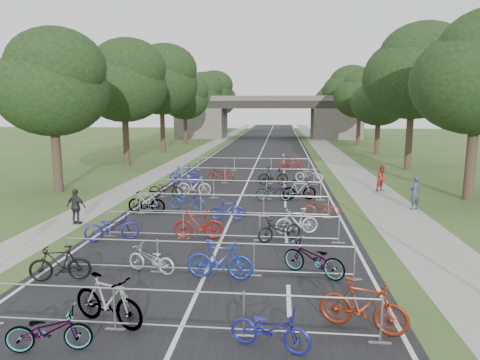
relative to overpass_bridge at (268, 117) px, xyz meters
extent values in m
plane|color=#354D21|center=(0.00, -65.00, -3.53)|extent=(200.00, 200.00, 0.00)
cube|color=black|center=(0.00, -15.00, -3.53)|extent=(11.00, 140.00, 0.01)
cube|color=gray|center=(8.00, -15.00, -3.53)|extent=(3.00, 140.00, 0.01)
cube|color=gray|center=(-7.50, -15.00, -3.53)|extent=(2.00, 140.00, 0.01)
cube|color=silver|center=(0.00, -15.00, -3.53)|extent=(0.12, 140.00, 0.00)
cube|color=#4F4C46|center=(-11.50, 0.00, -1.03)|extent=(8.00, 8.00, 5.00)
cube|color=#4F4C46|center=(11.50, 0.00, -1.03)|extent=(8.00, 8.00, 5.00)
cube|color=black|center=(0.00, 0.00, 2.07)|extent=(30.00, 8.00, 1.20)
cube|color=#4F4C46|center=(0.00, -3.80, 3.07)|extent=(30.00, 0.40, 0.90)
cube|color=#4F4C46|center=(0.00, 3.80, 3.07)|extent=(30.00, 0.40, 0.90)
cylinder|color=#33261C|center=(-11.50, -49.00, -1.43)|extent=(0.56, 0.56, 4.20)
ellipsoid|color=black|center=(-11.50, -49.00, 2.68)|extent=(6.72, 6.72, 5.51)
sphere|color=black|center=(-10.90, -49.50, 4.03)|extent=(5.38, 5.38, 5.38)
sphere|color=black|center=(-12.00, -48.50, 1.84)|extent=(4.37, 4.37, 4.37)
cylinder|color=#33261C|center=(13.00, -49.00, -1.29)|extent=(0.56, 0.56, 4.48)
ellipsoid|color=black|center=(13.00, -49.00, 3.10)|extent=(7.17, 7.17, 5.88)
sphere|color=black|center=(12.50, -48.50, 2.20)|extent=(4.66, 4.66, 4.66)
cylinder|color=#33261C|center=(-11.50, -37.00, -1.17)|extent=(0.56, 0.56, 4.72)
ellipsoid|color=black|center=(-11.50, -37.00, 3.46)|extent=(7.56, 7.56, 6.20)
sphere|color=black|center=(-10.90, -37.50, 4.97)|extent=(6.05, 6.05, 6.05)
sphere|color=black|center=(-12.00, -36.50, 2.51)|extent=(4.91, 4.91, 4.91)
cylinder|color=#33261C|center=(13.00, -37.00, -0.98)|extent=(0.56, 0.56, 5.11)
ellipsoid|color=black|center=(13.00, -37.00, 4.03)|extent=(8.18, 8.18, 6.70)
sphere|color=black|center=(13.60, -37.50, 5.66)|extent=(6.54, 6.54, 6.54)
sphere|color=black|center=(12.50, -36.50, 3.01)|extent=(5.31, 5.31, 5.31)
cylinder|color=#33261C|center=(-11.50, -25.00, -0.91)|extent=(0.56, 0.56, 5.25)
ellipsoid|color=black|center=(-11.50, -25.00, 4.24)|extent=(8.40, 8.40, 6.89)
sphere|color=black|center=(-10.90, -25.50, 5.92)|extent=(6.72, 6.72, 6.72)
sphere|color=black|center=(-12.00, -24.50, 3.19)|extent=(5.46, 5.46, 5.46)
cylinder|color=#33261C|center=(13.00, -25.00, -1.61)|extent=(0.56, 0.56, 3.85)
ellipsoid|color=black|center=(13.00, -25.00, 2.16)|extent=(6.16, 6.16, 5.05)
sphere|color=black|center=(13.60, -25.50, 3.40)|extent=(4.93, 4.93, 4.93)
sphere|color=black|center=(12.50, -24.50, 1.39)|extent=(4.00, 4.00, 4.00)
cylinder|color=#33261C|center=(-11.50, -13.00, -1.43)|extent=(0.56, 0.56, 4.20)
ellipsoid|color=black|center=(-11.50, -13.00, 2.68)|extent=(6.72, 6.72, 5.51)
sphere|color=black|center=(-10.90, -13.50, 4.03)|extent=(5.38, 5.38, 5.38)
sphere|color=black|center=(-12.00, -12.50, 1.84)|extent=(4.37, 4.37, 4.37)
cylinder|color=#33261C|center=(13.00, -13.00, -1.29)|extent=(0.56, 0.56, 4.48)
ellipsoid|color=black|center=(13.00, -13.00, 3.10)|extent=(7.17, 7.17, 5.88)
sphere|color=black|center=(13.60, -13.50, 4.53)|extent=(5.73, 5.73, 5.73)
sphere|color=black|center=(12.50, -12.50, 2.20)|extent=(4.66, 4.66, 4.66)
cylinder|color=#33261C|center=(-11.50, -1.00, -1.17)|extent=(0.56, 0.56, 4.72)
ellipsoid|color=black|center=(-11.50, -1.00, 3.46)|extent=(7.56, 7.56, 6.20)
sphere|color=black|center=(-10.90, -1.50, 4.97)|extent=(6.05, 6.05, 6.05)
sphere|color=black|center=(-12.00, -0.50, 2.51)|extent=(4.91, 4.91, 4.91)
cylinder|color=#33261C|center=(13.00, -1.00, -0.98)|extent=(0.56, 0.56, 5.11)
ellipsoid|color=black|center=(13.00, -1.00, 4.03)|extent=(8.18, 8.18, 6.70)
sphere|color=black|center=(13.60, -1.50, 5.66)|extent=(6.54, 6.54, 6.54)
sphere|color=black|center=(12.50, -0.50, 3.01)|extent=(5.31, 5.31, 5.31)
cylinder|color=#33261C|center=(-11.50, 11.00, -0.91)|extent=(0.56, 0.56, 5.25)
ellipsoid|color=black|center=(-11.50, 11.00, 4.24)|extent=(8.40, 8.40, 6.89)
sphere|color=black|center=(-10.90, 10.50, 5.92)|extent=(6.72, 6.72, 6.72)
sphere|color=black|center=(-12.00, 11.50, 3.19)|extent=(5.46, 5.46, 5.46)
cylinder|color=#33261C|center=(13.00, 11.00, -1.61)|extent=(0.56, 0.56, 3.85)
ellipsoid|color=black|center=(13.00, 11.00, 2.16)|extent=(6.16, 6.16, 5.05)
sphere|color=black|center=(13.60, 10.50, 3.40)|extent=(4.93, 4.93, 4.93)
sphere|color=black|center=(12.50, 11.50, 1.39)|extent=(4.00, 4.00, 4.00)
cylinder|color=#33261C|center=(-11.50, 23.00, -1.43)|extent=(0.56, 0.56, 4.20)
ellipsoid|color=black|center=(-11.50, 23.00, 2.68)|extent=(6.72, 6.72, 5.51)
sphere|color=black|center=(-10.90, 22.50, 4.03)|extent=(5.38, 5.38, 5.38)
sphere|color=black|center=(-12.00, 23.50, 1.84)|extent=(4.37, 4.37, 4.37)
cylinder|color=#33261C|center=(13.00, 23.00, -1.29)|extent=(0.56, 0.56, 4.48)
ellipsoid|color=black|center=(13.00, 23.00, 3.10)|extent=(7.17, 7.17, 5.88)
sphere|color=black|center=(13.60, 22.50, 4.53)|extent=(5.73, 5.73, 5.73)
sphere|color=black|center=(12.50, 23.50, 2.20)|extent=(4.66, 4.66, 4.66)
cylinder|color=#A6A9AE|center=(0.00, -65.00, -2.48)|extent=(9.20, 0.04, 0.04)
cylinder|color=#A6A9AE|center=(0.00, -65.00, -3.35)|extent=(9.20, 0.04, 0.04)
cylinder|color=#A6A9AE|center=(-1.53, -65.00, -2.98)|extent=(0.05, 0.05, 1.10)
cube|color=#A6A9AE|center=(-1.53, -65.00, -3.52)|extent=(0.50, 0.08, 0.03)
cylinder|color=#A6A9AE|center=(1.53, -65.00, -2.98)|extent=(0.05, 0.05, 1.10)
cube|color=#A6A9AE|center=(1.53, -65.00, -3.52)|extent=(0.50, 0.08, 0.03)
cylinder|color=#A6A9AE|center=(4.60, -65.00, -2.98)|extent=(0.05, 0.05, 1.10)
cube|color=#A6A9AE|center=(4.60, -65.00, -3.52)|extent=(0.50, 0.08, 0.03)
cylinder|color=#A6A9AE|center=(0.00, -61.40, -2.48)|extent=(9.20, 0.04, 0.04)
cylinder|color=#A6A9AE|center=(0.00, -61.40, -3.35)|extent=(9.20, 0.04, 0.04)
cylinder|color=#A6A9AE|center=(-4.60, -61.40, -2.98)|extent=(0.05, 0.05, 1.10)
cube|color=#A6A9AE|center=(-4.60, -61.40, -3.52)|extent=(0.50, 0.08, 0.03)
cylinder|color=#A6A9AE|center=(-1.53, -61.40, -2.98)|extent=(0.05, 0.05, 1.10)
cube|color=#A6A9AE|center=(-1.53, -61.40, -3.52)|extent=(0.50, 0.08, 0.03)
cylinder|color=#A6A9AE|center=(1.53, -61.40, -2.98)|extent=(0.05, 0.05, 1.10)
cube|color=#A6A9AE|center=(1.53, -61.40, -3.52)|extent=(0.50, 0.08, 0.03)
cylinder|color=#A6A9AE|center=(4.60, -61.40, -2.98)|extent=(0.05, 0.05, 1.10)
cube|color=#A6A9AE|center=(4.60, -61.40, -3.52)|extent=(0.50, 0.08, 0.03)
cylinder|color=#A6A9AE|center=(0.00, -57.80, -2.48)|extent=(9.20, 0.04, 0.04)
cylinder|color=#A6A9AE|center=(0.00, -57.80, -3.35)|extent=(9.20, 0.04, 0.04)
cylinder|color=#A6A9AE|center=(-4.60, -57.80, -2.98)|extent=(0.05, 0.05, 1.10)
cube|color=#A6A9AE|center=(-4.60, -57.80, -3.52)|extent=(0.50, 0.08, 0.03)
cylinder|color=#A6A9AE|center=(-1.53, -57.80, -2.98)|extent=(0.05, 0.05, 1.10)
cube|color=#A6A9AE|center=(-1.53, -57.80, -3.52)|extent=(0.50, 0.08, 0.03)
cylinder|color=#A6A9AE|center=(1.53, -57.80, -2.98)|extent=(0.05, 0.05, 1.10)
cube|color=#A6A9AE|center=(1.53, -57.80, -3.52)|extent=(0.50, 0.08, 0.03)
cylinder|color=#A6A9AE|center=(4.60, -57.80, -2.98)|extent=(0.05, 0.05, 1.10)
cube|color=#A6A9AE|center=(4.60, -57.80, -3.52)|extent=(0.50, 0.08, 0.03)
cylinder|color=#A6A9AE|center=(0.00, -54.00, -2.48)|extent=(9.20, 0.04, 0.04)
cylinder|color=#A6A9AE|center=(0.00, -54.00, -3.35)|extent=(9.20, 0.04, 0.04)
cylinder|color=#A6A9AE|center=(-4.60, -54.00, -2.98)|extent=(0.05, 0.05, 1.10)
cube|color=#A6A9AE|center=(-4.60, -54.00, -3.52)|extent=(0.50, 0.08, 0.03)
cylinder|color=#A6A9AE|center=(-1.53, -54.00, -2.98)|extent=(0.05, 0.05, 1.10)
cube|color=#A6A9AE|center=(-1.53, -54.00, -3.52)|extent=(0.50, 0.08, 0.03)
cylinder|color=#A6A9AE|center=(1.53, -54.00, -2.98)|extent=(0.05, 0.05, 1.10)
cube|color=#A6A9AE|center=(1.53, -54.00, -3.52)|extent=(0.50, 0.08, 0.03)
cylinder|color=#A6A9AE|center=(4.60, -54.00, -2.98)|extent=(0.05, 0.05, 1.10)
cube|color=#A6A9AE|center=(4.60, -54.00, -3.52)|extent=(0.50, 0.08, 0.03)
cylinder|color=#A6A9AE|center=(0.00, -50.00, -2.48)|extent=(9.20, 0.04, 0.04)
cylinder|color=#A6A9AE|center=(0.00, -50.00, -3.35)|extent=(9.20, 0.04, 0.04)
cylinder|color=#A6A9AE|center=(-4.60, -50.00, -2.98)|extent=(0.05, 0.05, 1.10)
cube|color=#A6A9AE|center=(-4.60, -50.00, -3.52)|extent=(0.50, 0.08, 0.03)
cylinder|color=#A6A9AE|center=(-1.53, -50.00, -2.98)|extent=(0.05, 0.05, 1.10)
cube|color=#A6A9AE|center=(-1.53, -50.00, -3.52)|extent=(0.50, 0.08, 0.03)
cylinder|color=#A6A9AE|center=(1.53, -50.00, -2.98)|extent=(0.05, 0.05, 1.10)
cube|color=#A6A9AE|center=(1.53, -50.00, -3.52)|extent=(0.50, 0.08, 0.03)
cylinder|color=#A6A9AE|center=(4.60, -50.00, -2.98)|extent=(0.05, 0.05, 1.10)
cube|color=#A6A9AE|center=(4.60, -50.00, -3.52)|extent=(0.50, 0.08, 0.03)
cylinder|color=#A6A9AE|center=(0.00, -45.00, -2.48)|extent=(9.20, 0.04, 0.04)
cylinder|color=#A6A9AE|center=(0.00, -45.00, -3.35)|extent=(9.20, 0.04, 0.04)
cylinder|color=#A6A9AE|center=(-4.60, -45.00, -2.98)|extent=(0.05, 0.05, 1.10)
cube|color=#A6A9AE|center=(-4.60, -45.00, -3.52)|extent=(0.50, 0.08, 0.03)
cylinder|color=#A6A9AE|center=(-1.53, -45.00, -2.98)|extent=(0.05, 0.05, 1.10)
cube|color=#A6A9AE|center=(-1.53, -45.00, -3.52)|extent=(0.50, 0.08, 0.03)
cylinder|color=#A6A9AE|center=(1.53, -45.00, -2.98)|extent=(0.05, 0.05, 1.10)
cube|color=#A6A9AE|center=(1.53, -45.00, -3.52)|extent=(0.50, 0.08, 0.03)
cylinder|color=#A6A9AE|center=(4.60, -45.00, -2.98)|extent=(0.05, 0.05, 1.10)
cube|color=#A6A9AE|center=(4.60, -45.00, -3.52)|extent=(0.50, 0.08, 0.03)
cylinder|color=#A6A9AE|center=(0.00, -39.00, -2.48)|extent=(9.20, 0.04, 0.04)
cylinder|color=#A6A9AE|center=(0.00, -39.00, -3.35)|extent=(9.20, 0.04, 0.04)
cylinder|color=#A6A9AE|center=(-4.60, -39.00, -2.98)|extent=(0.05, 0.05, 1.10)
cube|color=#A6A9AE|center=(-4.60, -39.00, -3.52)|extent=(0.50, 0.08, 0.03)
cylinder|color=#A6A9AE|center=(-1.53, -39.00, -2.98)|extent=(0.05, 0.05, 1.10)
cube|color=#A6A9AE|center=(-1.53, -39.00, -3.52)|extent=(0.50, 0.08, 0.03)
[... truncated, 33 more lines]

